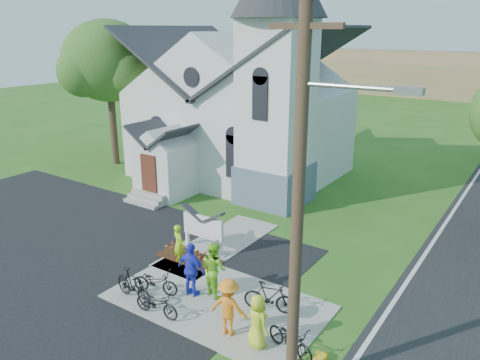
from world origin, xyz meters
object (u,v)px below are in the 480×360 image
Objects in this scene: bike_1 at (133,285)px; cyclist_3 at (229,307)px; utility_pole at (301,183)px; cyclist_4 at (257,321)px; church_sign at (203,227)px; bike_2 at (157,303)px; bike_0 at (155,282)px; cyclist_2 at (192,270)px; cyclist_0 at (179,244)px; bike_3 at (270,297)px; cyclist_1 at (214,269)px; bike_4 at (291,339)px.

cyclist_3 is at bearing -75.45° from bike_1.
cyclist_4 is (-1.57, 0.82, -4.56)m from utility_pole.
church_sign is 1.38× the size of bike_2.
bike_1 is 1.04× the size of cyclist_3.
bike_1 is at bearing 143.27° from bike_0.
cyclist_2 is at bearing -35.49° from cyclist_3.
utility_pole is 6.35× the size of cyclist_0.
cyclist_3 is at bearing 148.92° from bike_3.
cyclist_1 reaches higher than cyclist_2.
bike_0 is at bearing 104.65° from bike_4.
cyclist_0 is (-0.05, -1.41, -0.19)m from church_sign.
cyclist_4 is at bearing 152.41° from utility_pole.
bike_3 is at bearing 131.11° from utility_pole.
bike_0 is 1.02× the size of bike_2.
cyclist_0 is 0.94× the size of bike_3.
cyclist_4 is at bearing -177.59° from bike_3.
cyclist_1 is 3.02m from cyclist_4.
utility_pole is 5.32× the size of cyclist_1.
cyclist_1 is 2.18m from bike_2.
church_sign is 1.31× the size of bike_3.
cyclist_4 is at bearing -111.60° from bike_0.
bike_0 is at bearing -17.90° from cyclist_3.
bike_4 is at bearing -74.71° from bike_1.
utility_pole is 5.85m from bike_3.
cyclist_2 is at bearing 56.45° from cyclist_1.
cyclist_3 is at bearing 113.68° from bike_4.
church_sign is 6.32m from cyclist_4.
cyclist_0 is 0.99× the size of cyclist_4.
cyclist_4 is at bearing -76.76° from bike_1.
bike_3 is at bearing -48.61° from cyclist_4.
cyclist_4 is at bearing -86.43° from bike_2.
bike_0 is 1.34m from cyclist_2.
cyclist_0 reaches higher than bike_4.
cyclist_0 is 6.36m from bike_4.
bike_1 is at bearing -84.12° from church_sign.
utility_pole is at bearing -85.47° from bike_1.
cyclist_1 is at bearing 87.23° from bike_4.
bike_0 is at bearing -11.32° from bike_1.
bike_2 is at bearing 30.67° from cyclist_4.
bike_3 is at bearing -157.73° from cyclist_1.
utility_pole reaches higher than bike_3.
bike_2 is 3.51m from bike_3.
church_sign is at bearing 46.23° from bike_3.
bike_0 is 0.78m from bike_1.
cyclist_0 is at bearing 85.94° from bike_4.
cyclist_4 is at bearing 122.24° from bike_4.
cyclist_3 is at bearing 161.91° from utility_pole.
cyclist_3 reaches higher than bike_1.
cyclist_2 is 1.12× the size of bike_3.
utility_pole is at bearing -132.30° from bike_4.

